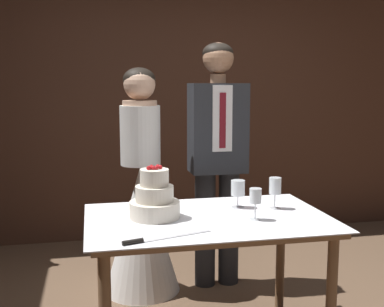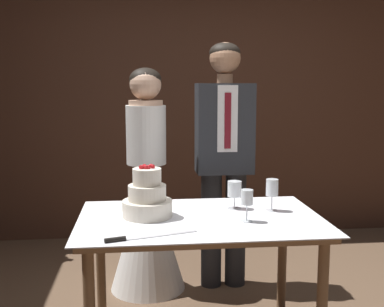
% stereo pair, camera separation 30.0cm
% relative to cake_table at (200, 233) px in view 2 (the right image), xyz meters
% --- Properties ---
extents(wall_back, '(5.01, 0.12, 2.79)m').
position_rel_cake_table_xyz_m(wall_back, '(0.15, 2.13, 0.72)').
color(wall_back, '#472B1E').
rests_on(wall_back, ground_plane).
extents(cake_table, '(1.33, 0.86, 0.76)m').
position_rel_cake_table_xyz_m(cake_table, '(0.00, 0.00, 0.00)').
color(cake_table, brown).
rests_on(cake_table, ground_plane).
extents(tiered_cake, '(0.27, 0.27, 0.29)m').
position_rel_cake_table_xyz_m(tiered_cake, '(-0.29, 0.05, 0.19)').
color(tiered_cake, silver).
rests_on(tiered_cake, cake_table).
extents(cake_knife, '(0.45, 0.15, 0.02)m').
position_rel_cake_table_xyz_m(cake_knife, '(-0.36, -0.34, 0.09)').
color(cake_knife, silver).
rests_on(cake_knife, cake_table).
extents(wine_glass_near, '(0.08, 0.08, 0.16)m').
position_rel_cake_table_xyz_m(wine_glass_near, '(0.22, 0.16, 0.20)').
color(wine_glass_near, silver).
rests_on(wine_glass_near, cake_table).
extents(wine_glass_middle, '(0.07, 0.07, 0.17)m').
position_rel_cake_table_xyz_m(wine_glass_middle, '(0.23, -0.11, 0.21)').
color(wine_glass_middle, silver).
rests_on(wine_glass_middle, cake_table).
extents(wine_glass_far, '(0.07, 0.07, 0.18)m').
position_rel_cake_table_xyz_m(wine_glass_far, '(0.43, 0.09, 0.21)').
color(wine_glass_far, silver).
rests_on(wine_glass_far, cake_table).
extents(bride, '(0.54, 0.54, 1.60)m').
position_rel_cake_table_xyz_m(bride, '(-0.28, 0.84, -0.08)').
color(bride, white).
rests_on(bride, ground_plane).
extents(groom, '(0.40, 0.25, 1.77)m').
position_rel_cake_table_xyz_m(groom, '(0.28, 0.84, 0.33)').
color(groom, '#282B30').
rests_on(groom, ground_plane).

